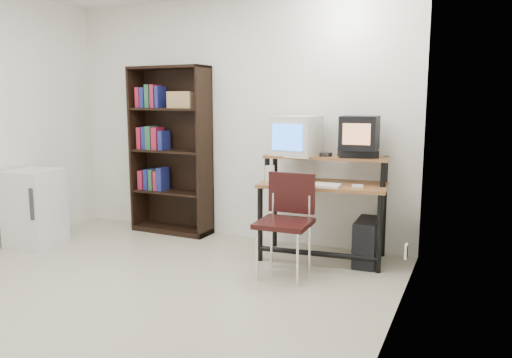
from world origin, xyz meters
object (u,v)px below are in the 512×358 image
at_px(computer_desk, 324,188).
at_px(bookshelf, 171,149).
at_px(school_chair, 287,213).
at_px(crt_tv, 359,133).
at_px(mini_fridge, 35,208).
at_px(crt_monitor, 296,136).
at_px(pc_tower, 367,242).

bearing_deg(computer_desk, bookshelf, 166.58).
bearing_deg(school_chair, crt_tv, 54.84).
distance_m(computer_desk, bookshelf, 1.90).
distance_m(computer_desk, crt_tv, 0.61).
distance_m(bookshelf, mini_fridge, 1.57).
height_order(computer_desk, bookshelf, bookshelf).
bearing_deg(crt_monitor, computer_desk, -9.62).
xyz_separation_m(school_chair, bookshelf, (-1.71, 0.81, 0.42)).
bearing_deg(crt_tv, crt_monitor, -179.01).
height_order(crt_tv, bookshelf, bookshelf).
relative_size(computer_desk, crt_tv, 3.50).
relative_size(bookshelf, mini_fridge, 2.35).
bearing_deg(crt_monitor, bookshelf, 178.88).
height_order(crt_monitor, mini_fridge, crt_monitor).
height_order(bookshelf, mini_fridge, bookshelf).
relative_size(crt_tv, bookshelf, 0.19).
distance_m(crt_monitor, crt_tv, 0.61).
height_order(crt_monitor, crt_tv, crt_tv).
bearing_deg(pc_tower, computer_desk, 176.32).
height_order(computer_desk, school_chair, computer_desk).
bearing_deg(school_chair, computer_desk, 72.60).
bearing_deg(mini_fridge, bookshelf, 40.16).
height_order(crt_tv, mini_fridge, crt_tv).
bearing_deg(pc_tower, mini_fridge, -168.19).
bearing_deg(bookshelf, school_chair, -23.71).
bearing_deg(computer_desk, school_chair, -111.35).
distance_m(pc_tower, school_chair, 0.88).
bearing_deg(pc_tower, school_chair, -138.31).
bearing_deg(bookshelf, mini_fridge, -131.65).
relative_size(crt_tv, pc_tower, 0.78).
relative_size(crt_tv, school_chair, 0.40).
xyz_separation_m(school_chair, mini_fridge, (-2.71, -0.25, -0.15)).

